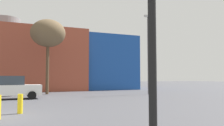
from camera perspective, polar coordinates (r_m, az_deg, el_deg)
The scene contains 5 objects.
building_backdrop at distance 36.08m, azimuth -24.93°, elevation 0.44°, with size 36.72×13.92×10.16m.
parked_car_2 at distance 20.10m, azimuth -23.25°, elevation -5.56°, with size 4.23×2.07×1.83m.
bare_tree_1 at distance 25.63m, azimuth -15.41°, elevation 6.94°, with size 3.63×3.63×7.85m.
bollard_yellow_2 at distance 11.82m, azimuth -21.60°, elevation -9.28°, with size 0.24×0.24×0.91m, color yellow.
street_lamp at distance 24.61m, azimuth 8.87°, elevation 3.35°, with size 0.80×0.24×8.30m.
Camera 1 is at (1.18, -11.15, 1.64)m, focal length 37.29 mm.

